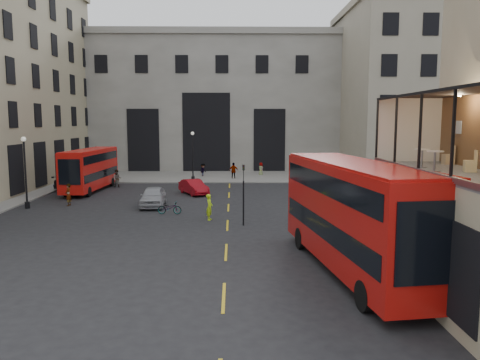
{
  "coord_description": "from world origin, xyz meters",
  "views": [
    {
      "loc": [
        -1.65,
        -16.56,
        6.46
      ],
      "look_at": [
        -1.23,
        10.86,
        3.0
      ],
      "focal_mm": 35.0,
      "sensor_mm": 36.0,
      "label": 1
    }
  ],
  "objects_px": {
    "traffic_light_near": "(243,187)",
    "car_b": "(194,187)",
    "traffic_light_far": "(93,164)",
    "cafe_table_mid": "(435,158)",
    "bicycle": "(170,208)",
    "street_lamp_a": "(26,176)",
    "cafe_table_far": "(422,155)",
    "bus_near": "(354,211)",
    "pedestrian_d": "(261,169)",
    "pedestrian_e": "(68,195)",
    "pedestrian_b": "(203,170)",
    "cafe_chair_d": "(448,159)",
    "car_c": "(78,181)",
    "street_lamp_b": "(193,159)",
    "cyclist": "(209,207)",
    "pedestrian_a": "(117,179)",
    "pedestrian_c": "(234,171)",
    "cafe_chair_c": "(470,165)",
    "bus_far": "(90,168)"
  },
  "relations": [
    {
      "from": "pedestrian_b",
      "to": "pedestrian_e",
      "type": "height_order",
      "value": "pedestrian_e"
    },
    {
      "from": "street_lamp_a",
      "to": "pedestrian_c",
      "type": "distance_m",
      "value": 23.14
    },
    {
      "from": "car_c",
      "to": "cafe_table_far",
      "type": "relative_size",
      "value": 6.84
    },
    {
      "from": "bus_near",
      "to": "pedestrian_d",
      "type": "height_order",
      "value": "bus_near"
    },
    {
      "from": "traffic_light_far",
      "to": "pedestrian_b",
      "type": "relative_size",
      "value": 2.41
    },
    {
      "from": "traffic_light_far",
      "to": "cafe_table_mid",
      "type": "relative_size",
      "value": 4.93
    },
    {
      "from": "street_lamp_a",
      "to": "bus_near",
      "type": "bearing_deg",
      "value": -36.27
    },
    {
      "from": "pedestrian_b",
      "to": "cafe_chair_d",
      "type": "xyz_separation_m",
      "value": [
        12.78,
        -33.93,
        4.06
      ]
    },
    {
      "from": "pedestrian_c",
      "to": "cafe_chair_d",
      "type": "bearing_deg",
      "value": 102.83
    },
    {
      "from": "traffic_light_near",
      "to": "bus_near",
      "type": "relative_size",
      "value": 0.31
    },
    {
      "from": "street_lamp_b",
      "to": "bus_far",
      "type": "height_order",
      "value": "street_lamp_b"
    },
    {
      "from": "car_b",
      "to": "cafe_table_far",
      "type": "distance_m",
      "value": 25.45
    },
    {
      "from": "traffic_light_near",
      "to": "bus_near",
      "type": "distance_m",
      "value": 10.1
    },
    {
      "from": "traffic_light_near",
      "to": "cafe_chair_c",
      "type": "relative_size",
      "value": 4.69
    },
    {
      "from": "pedestrian_e",
      "to": "cafe_table_far",
      "type": "distance_m",
      "value": 26.7
    },
    {
      "from": "pedestrian_a",
      "to": "cafe_table_mid",
      "type": "xyz_separation_m",
      "value": [
        18.86,
        -28.51,
        4.25
      ]
    },
    {
      "from": "cafe_table_mid",
      "to": "car_c",
      "type": "bearing_deg",
      "value": 129.1
    },
    {
      "from": "bus_near",
      "to": "cafe_table_far",
      "type": "bearing_deg",
      "value": -18.25
    },
    {
      "from": "bus_near",
      "to": "pedestrian_c",
      "type": "bearing_deg",
      "value": 98.95
    },
    {
      "from": "car_b",
      "to": "pedestrian_e",
      "type": "xyz_separation_m",
      "value": [
        -9.13,
        -5.59,
        0.2
      ]
    },
    {
      "from": "car_c",
      "to": "pedestrian_a",
      "type": "height_order",
      "value": "pedestrian_a"
    },
    {
      "from": "pedestrian_b",
      "to": "bicycle",
      "type": "bearing_deg",
      "value": -153.67
    },
    {
      "from": "street_lamp_a",
      "to": "street_lamp_b",
      "type": "relative_size",
      "value": 1.0
    },
    {
      "from": "bicycle",
      "to": "cafe_table_mid",
      "type": "xyz_separation_m",
      "value": [
        11.93,
        -15.06,
        4.68
      ]
    },
    {
      "from": "car_c",
      "to": "pedestrian_d",
      "type": "height_order",
      "value": "pedestrian_d"
    },
    {
      "from": "bicycle",
      "to": "cyclist",
      "type": "height_order",
      "value": "cyclist"
    },
    {
      "from": "traffic_light_far",
      "to": "bus_far",
      "type": "xyz_separation_m",
      "value": [
        0.12,
        -1.28,
        -0.24
      ]
    },
    {
      "from": "cafe_table_far",
      "to": "pedestrian_e",
      "type": "bearing_deg",
      "value": 140.23
    },
    {
      "from": "traffic_light_near",
      "to": "street_lamp_a",
      "type": "relative_size",
      "value": 0.71
    },
    {
      "from": "car_b",
      "to": "pedestrian_c",
      "type": "relative_size",
      "value": 2.12
    },
    {
      "from": "street_lamp_a",
      "to": "cafe_table_far",
      "type": "relative_size",
      "value": 7.13
    },
    {
      "from": "cafe_chair_c",
      "to": "street_lamp_a",
      "type": "bearing_deg",
      "value": 143.86
    },
    {
      "from": "pedestrian_a",
      "to": "cafe_chair_c",
      "type": "height_order",
      "value": "cafe_chair_c"
    },
    {
      "from": "traffic_light_near",
      "to": "car_b",
      "type": "relative_size",
      "value": 0.95
    },
    {
      "from": "street_lamp_b",
      "to": "cafe_chair_d",
      "type": "height_order",
      "value": "cafe_chair_d"
    },
    {
      "from": "bus_near",
      "to": "traffic_light_far",
      "type": "bearing_deg",
      "value": 126.45
    },
    {
      "from": "pedestrian_e",
      "to": "cafe_table_far",
      "type": "xyz_separation_m",
      "value": [
        20.26,
        -16.86,
        4.24
      ]
    },
    {
      "from": "pedestrian_c",
      "to": "cafe_table_mid",
      "type": "bearing_deg",
      "value": 98.71
    },
    {
      "from": "pedestrian_a",
      "to": "cafe_table_far",
      "type": "distance_m",
      "value": 33.27
    },
    {
      "from": "bus_far",
      "to": "pedestrian_c",
      "type": "xyz_separation_m",
      "value": [
        13.3,
        8.46,
        -1.24
      ]
    },
    {
      "from": "street_lamp_a",
      "to": "pedestrian_b",
      "type": "height_order",
      "value": "street_lamp_a"
    },
    {
      "from": "pedestrian_e",
      "to": "cafe_table_far",
      "type": "relative_size",
      "value": 2.29
    },
    {
      "from": "traffic_light_far",
      "to": "car_b",
      "type": "height_order",
      "value": "traffic_light_far"
    },
    {
      "from": "bicycle",
      "to": "pedestrian_d",
      "type": "height_order",
      "value": "pedestrian_d"
    },
    {
      "from": "bus_near",
      "to": "cafe_chair_d",
      "type": "height_order",
      "value": "cafe_chair_d"
    },
    {
      "from": "bicycle",
      "to": "street_lamp_a",
      "type": "bearing_deg",
      "value": 81.98
    },
    {
      "from": "pedestrian_d",
      "to": "cafe_chair_d",
      "type": "relative_size",
      "value": 1.91
    },
    {
      "from": "pedestrian_d",
      "to": "cafe_chair_d",
      "type": "distance_m",
      "value": 35.99
    },
    {
      "from": "car_b",
      "to": "cafe_table_mid",
      "type": "distance_m",
      "value": 26.75
    },
    {
      "from": "car_b",
      "to": "cafe_chair_c",
      "type": "bearing_deg",
      "value": -90.91
    }
  ]
}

